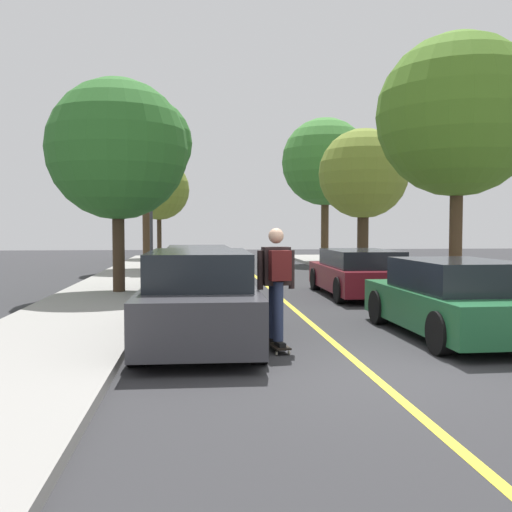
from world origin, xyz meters
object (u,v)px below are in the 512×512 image
(street_tree_right_far, at_px, (325,162))
(skateboard, at_px, (276,344))
(street_tree_left_nearest, at_px, (117,150))
(streetlamp, at_px, (151,197))
(parked_car_left_nearest, at_px, (199,299))
(street_tree_left_far, at_px, (159,190))
(parked_car_left_near, at_px, (198,270))
(parked_car_right_near, at_px, (359,273))
(parked_car_right_nearest, at_px, (454,299))
(street_tree_left_near, at_px, (146,144))
(street_tree_right_near, at_px, (363,174))
(street_tree_right_nearest, at_px, (458,116))
(skateboarder, at_px, (277,278))

(street_tree_right_far, height_order, skateboard, street_tree_right_far)
(street_tree_left_nearest, bearing_deg, street_tree_right_far, 57.12)
(street_tree_left_nearest, height_order, streetlamp, street_tree_left_nearest)
(parked_car_left_nearest, bearing_deg, streetlamp, 97.61)
(street_tree_left_far, xyz_separation_m, street_tree_right_far, (8.46, -3.65, 1.19))
(parked_car_left_near, xyz_separation_m, streetlamp, (-1.75, 6.20, 2.30))
(parked_car_left_near, bearing_deg, skateboard, -81.36)
(parked_car_left_nearest, height_order, street_tree_left_far, street_tree_left_far)
(street_tree_right_far, bearing_deg, parked_car_left_near, -116.69)
(parked_car_right_near, distance_m, street_tree_left_nearest, 7.16)
(parked_car_right_nearest, xyz_separation_m, streetlamp, (-6.02, 12.95, 2.32))
(street_tree_left_nearest, relative_size, streetlamp, 1.15)
(parked_car_right_nearest, xyz_separation_m, street_tree_left_near, (-6.37, 15.30, 4.66))
(parked_car_right_near, relative_size, street_tree_right_near, 0.81)
(parked_car_right_near, relative_size, street_tree_left_near, 0.63)
(street_tree_right_nearest, height_order, streetlamp, street_tree_right_nearest)
(street_tree_right_nearest, xyz_separation_m, streetlamp, (-8.12, 8.42, -1.61))
(parked_car_left_near, distance_m, street_tree_left_near, 9.95)
(parked_car_left_near, height_order, street_tree_right_nearest, street_tree_right_nearest)
(parked_car_left_near, height_order, street_tree_left_near, street_tree_left_near)
(parked_car_left_nearest, relative_size, street_tree_left_far, 0.78)
(street_tree_left_far, bearing_deg, street_tree_right_nearest, -65.46)
(street_tree_right_near, bearing_deg, street_tree_right_far, 90.00)
(street_tree_left_nearest, relative_size, skateboarder, 3.23)
(street_tree_right_near, bearing_deg, parked_car_right_near, -107.03)
(skateboarder, bearing_deg, street_tree_right_near, 68.80)
(skateboard, bearing_deg, street_tree_left_far, 97.74)
(skateboarder, bearing_deg, parked_car_left_nearest, 150.75)
(parked_car_right_nearest, bearing_deg, parked_car_left_nearest, -177.93)
(street_tree_right_far, height_order, skateboarder, street_tree_right_far)
(skateboard, bearing_deg, parked_car_right_nearest, 13.69)
(parked_car_right_near, height_order, street_tree_left_near, street_tree_left_near)
(parked_car_left_near, height_order, street_tree_left_far, street_tree_left_far)
(parked_car_left_near, xyz_separation_m, street_tree_left_near, (-2.10, 8.55, 4.63))
(parked_car_left_near, height_order, skateboard, parked_car_left_near)
(street_tree_left_near, xyz_separation_m, street_tree_left_far, (0.00, 7.76, -1.41))
(streetlamp, distance_m, skateboarder, 14.17)
(skateboard, bearing_deg, street_tree_right_nearest, 45.36)
(streetlamp, bearing_deg, street_tree_right_far, 38.54)
(parked_car_left_near, relative_size, street_tree_right_far, 0.66)
(parked_car_left_near, relative_size, parked_car_right_near, 1.06)
(street_tree_right_nearest, relative_size, street_tree_right_near, 1.17)
(street_tree_right_near, bearing_deg, street_tree_left_near, 162.65)
(parked_car_left_nearest, distance_m, street_tree_right_nearest, 8.79)
(parked_car_right_near, relative_size, skateboarder, 2.58)
(parked_car_right_nearest, xyz_separation_m, street_tree_right_near, (2.10, 12.66, 3.24))
(parked_car_left_nearest, distance_m, street_tree_left_near, 16.26)
(streetlamp, bearing_deg, street_tree_left_far, 91.96)
(street_tree_left_near, distance_m, street_tree_left_far, 7.89)
(parked_car_left_near, bearing_deg, street_tree_left_near, 103.77)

